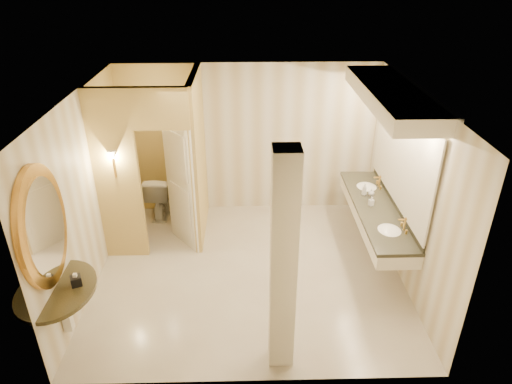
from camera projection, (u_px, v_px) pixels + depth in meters
floor at (249, 271)px, 6.92m from camera, size 4.50×4.50×0.00m
ceiling at (248, 97)px, 5.66m from camera, size 4.50×4.50×0.00m
wall_back at (247, 140)px, 8.06m from camera, size 4.50×0.02×2.70m
wall_front at (251, 287)px, 4.53m from camera, size 4.50×0.02×2.70m
wall_left at (85, 195)px, 6.24m from camera, size 0.02×4.00×2.70m
wall_right at (410, 191)px, 6.34m from camera, size 0.02×4.00×2.70m
toilet_closet at (175, 163)px, 7.10m from camera, size 1.50×1.55×2.70m
wall_sconce at (112, 156)px, 6.45m from camera, size 0.14×0.14×0.42m
vanity at (386, 161)px, 6.56m from camera, size 0.75×2.64×2.09m
console_shelf at (49, 255)px, 5.01m from camera, size 1.10×1.10×2.00m
pillar at (283, 266)px, 4.83m from camera, size 0.28×0.28×2.70m
tissue_box at (76, 281)px, 5.26m from camera, size 0.15×0.15×0.12m
toilet at (161, 195)px, 8.25m from camera, size 0.50×0.81×0.80m
soap_bottle_a at (371, 201)px, 6.91m from camera, size 0.08×0.09×0.15m
soap_bottle_b at (371, 192)px, 7.19m from camera, size 0.11×0.11×0.12m
soap_bottle_c at (364, 189)px, 7.19m from camera, size 0.10×0.10×0.21m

